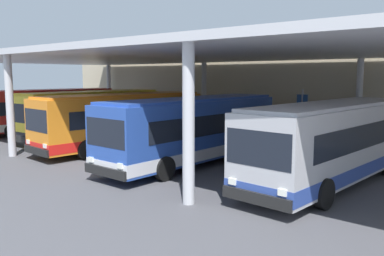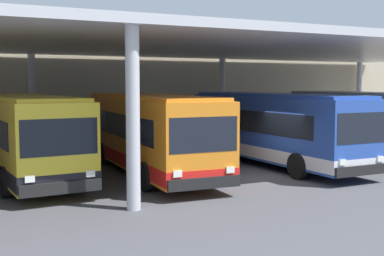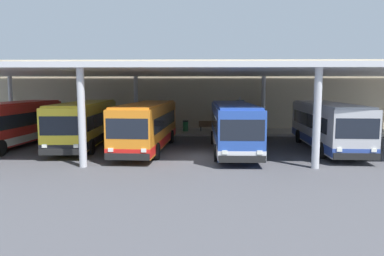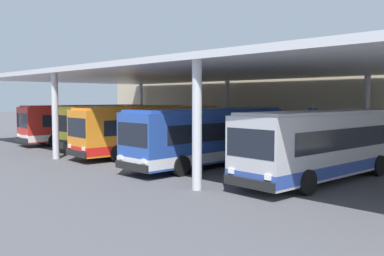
{
  "view_description": "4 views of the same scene",
  "coord_description": "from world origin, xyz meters",
  "px_view_note": "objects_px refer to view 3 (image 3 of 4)",
  "views": [
    {
      "loc": [
        14.83,
        -12.39,
        4.23
      ],
      "look_at": [
        0.1,
        4.73,
        1.31
      ],
      "focal_mm": 38.29,
      "sensor_mm": 36.0,
      "label": 1
    },
    {
      "loc": [
        -11.27,
        -16.18,
        3.64
      ],
      "look_at": [
        -1.13,
        3.65,
        1.68
      ],
      "focal_mm": 47.96,
      "sensor_mm": 36.0,
      "label": 2
    },
    {
      "loc": [
        0.11,
        -21.11,
        4.29
      ],
      "look_at": [
        -0.44,
        2.04,
        1.59
      ],
      "focal_mm": 33.38,
      "sensor_mm": 36.0,
      "label": 3
    },
    {
      "loc": [
        18.27,
        -14.54,
        3.74
      ],
      "look_at": [
        -2.22,
        5.38,
        1.72
      ],
      "focal_mm": 39.59,
      "sensor_mm": 36.0,
      "label": 4
    }
  ],
  "objects_px": {
    "bus_middle_bay": "(147,126)",
    "trash_bin": "(186,126)",
    "bus_second_bay": "(85,123)",
    "bench_waiting": "(208,126)",
    "bus_nearest_bay": "(11,124)",
    "bus_departing": "(327,125)",
    "bus_far_bay": "(233,127)",
    "banner_sign": "(240,112)"
  },
  "relations": [
    {
      "from": "bus_middle_bay",
      "to": "trash_bin",
      "type": "distance_m",
      "value": 9.09
    },
    {
      "from": "bus_second_bay",
      "to": "bench_waiting",
      "type": "relative_size",
      "value": 5.91
    },
    {
      "from": "bus_middle_bay",
      "to": "bench_waiting",
      "type": "height_order",
      "value": "bus_middle_bay"
    },
    {
      "from": "bench_waiting",
      "to": "trash_bin",
      "type": "relative_size",
      "value": 1.84
    },
    {
      "from": "bus_nearest_bay",
      "to": "bus_departing",
      "type": "distance_m",
      "value": 22.02
    },
    {
      "from": "bus_far_bay",
      "to": "bus_departing",
      "type": "distance_m",
      "value": 6.51
    },
    {
      "from": "bus_middle_bay",
      "to": "bus_far_bay",
      "type": "height_order",
      "value": "same"
    },
    {
      "from": "trash_bin",
      "to": "banner_sign",
      "type": "distance_m",
      "value": 5.12
    },
    {
      "from": "bus_middle_bay",
      "to": "bus_second_bay",
      "type": "bearing_deg",
      "value": 164.62
    },
    {
      "from": "bus_far_bay",
      "to": "bus_departing",
      "type": "relative_size",
      "value": 0.99
    },
    {
      "from": "bus_second_bay",
      "to": "bench_waiting",
      "type": "distance_m",
      "value": 11.92
    },
    {
      "from": "bus_departing",
      "to": "trash_bin",
      "type": "relative_size",
      "value": 10.85
    },
    {
      "from": "banner_sign",
      "to": "bus_nearest_bay",
      "type": "bearing_deg",
      "value": -156.84
    },
    {
      "from": "bus_departing",
      "to": "bus_far_bay",
      "type": "bearing_deg",
      "value": -172.57
    },
    {
      "from": "bench_waiting",
      "to": "banner_sign",
      "type": "height_order",
      "value": "banner_sign"
    },
    {
      "from": "bus_middle_bay",
      "to": "bus_nearest_bay",
      "type": "bearing_deg",
      "value": 174.81
    },
    {
      "from": "bus_nearest_bay",
      "to": "bus_middle_bay",
      "type": "distance_m",
      "value": 9.83
    },
    {
      "from": "bus_middle_bay",
      "to": "bus_far_bay",
      "type": "bearing_deg",
      "value": -4.81
    },
    {
      "from": "bus_middle_bay",
      "to": "bus_far_bay",
      "type": "distance_m",
      "value": 5.79
    },
    {
      "from": "bus_nearest_bay",
      "to": "bench_waiting",
      "type": "bearing_deg",
      "value": 29.87
    },
    {
      "from": "bench_waiting",
      "to": "bus_nearest_bay",
      "type": "bearing_deg",
      "value": -150.13
    },
    {
      "from": "bus_middle_bay",
      "to": "bus_far_bay",
      "type": "xyz_separation_m",
      "value": [
        5.76,
        -0.49,
        0.0
      ]
    },
    {
      "from": "bus_departing",
      "to": "bench_waiting",
      "type": "distance_m",
      "value": 11.74
    },
    {
      "from": "bench_waiting",
      "to": "banner_sign",
      "type": "bearing_deg",
      "value": -17.41
    },
    {
      "from": "bus_nearest_bay",
      "to": "bench_waiting",
      "type": "height_order",
      "value": "bus_nearest_bay"
    },
    {
      "from": "bus_far_bay",
      "to": "bus_departing",
      "type": "height_order",
      "value": "same"
    },
    {
      "from": "bus_middle_bay",
      "to": "bench_waiting",
      "type": "xyz_separation_m",
      "value": [
        4.35,
        9.01,
        -0.99
      ]
    },
    {
      "from": "bus_second_bay",
      "to": "bus_far_bay",
      "type": "height_order",
      "value": "same"
    },
    {
      "from": "bus_nearest_bay",
      "to": "bus_departing",
      "type": "bearing_deg",
      "value": -1.39
    },
    {
      "from": "bus_second_bay",
      "to": "bench_waiting",
      "type": "bearing_deg",
      "value": 40.54
    },
    {
      "from": "bus_nearest_bay",
      "to": "bus_middle_bay",
      "type": "height_order",
      "value": "same"
    },
    {
      "from": "bus_middle_bay",
      "to": "banner_sign",
      "type": "bearing_deg",
      "value": 48.71
    },
    {
      "from": "banner_sign",
      "to": "bench_waiting",
      "type": "bearing_deg",
      "value": 162.59
    },
    {
      "from": "bus_nearest_bay",
      "to": "bus_second_bay",
      "type": "distance_m",
      "value": 5.13
    },
    {
      "from": "bench_waiting",
      "to": "banner_sign",
      "type": "relative_size",
      "value": 0.56
    },
    {
      "from": "bus_nearest_bay",
      "to": "trash_bin",
      "type": "height_order",
      "value": "bus_nearest_bay"
    },
    {
      "from": "bus_far_bay",
      "to": "trash_bin",
      "type": "relative_size",
      "value": 10.75
    },
    {
      "from": "bus_second_bay",
      "to": "trash_bin",
      "type": "xyz_separation_m",
      "value": [
        6.91,
        7.47,
        -0.98
      ]
    },
    {
      "from": "bus_second_bay",
      "to": "bus_middle_bay",
      "type": "bearing_deg",
      "value": -15.38
    },
    {
      "from": "banner_sign",
      "to": "bus_far_bay",
      "type": "bearing_deg",
      "value": -99.08
    },
    {
      "from": "banner_sign",
      "to": "bus_second_bay",
      "type": "bearing_deg",
      "value": -149.93
    },
    {
      "from": "bus_middle_bay",
      "to": "banner_sign",
      "type": "height_order",
      "value": "banner_sign"
    }
  ]
}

